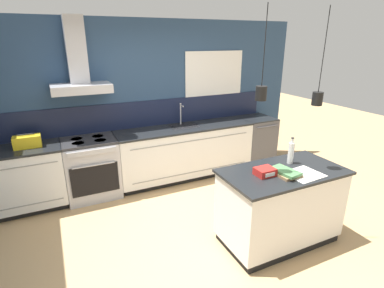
{
  "coord_description": "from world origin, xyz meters",
  "views": [
    {
      "loc": [
        -1.41,
        -2.7,
        2.29
      ],
      "look_at": [
        0.11,
        0.5,
        1.05
      ],
      "focal_mm": 28.0,
      "sensor_mm": 36.0,
      "label": 1
    }
  ],
  "objects": [
    {
      "name": "kitchen_island",
      "position": [
        0.82,
        -0.39,
        0.46
      ],
      "size": [
        1.4,
        0.76,
        0.91
      ],
      "color": "black",
      "rests_on": "ground_plane"
    },
    {
      "name": "counter_run_left",
      "position": [
        -1.88,
        1.69,
        0.46
      ],
      "size": [
        0.99,
        0.64,
        0.91
      ],
      "color": "black",
      "rests_on": "ground_plane"
    },
    {
      "name": "counter_run_sink",
      "position": [
        0.54,
        1.69,
        0.46
      ],
      "size": [
        2.35,
        0.64,
        1.28
      ],
      "color": "black",
      "rests_on": "ground_plane"
    },
    {
      "name": "bottle_on_island",
      "position": [
        1.03,
        -0.25,
        1.04
      ],
      "size": [
        0.07,
        0.07,
        0.32
      ],
      "color": "silver",
      "rests_on": "kitchen_island"
    },
    {
      "name": "yellow_toolbox",
      "position": [
        -1.78,
        1.69,
        0.99
      ],
      "size": [
        0.34,
        0.18,
        0.19
      ],
      "color": "gold",
      "rests_on": "counter_run_left"
    },
    {
      "name": "wall_back",
      "position": [
        -0.06,
        2.0,
        1.35
      ],
      "size": [
        5.6,
        2.56,
        2.6
      ],
      "color": "navy",
      "rests_on": "ground_plane"
    },
    {
      "name": "paper_pile",
      "position": [
        0.94,
        -0.56,
        0.91
      ],
      "size": [
        0.4,
        0.35,
        0.01
      ],
      "color": "silver",
      "rests_on": "kitchen_island"
    },
    {
      "name": "book_stack",
      "position": [
        0.76,
        -0.47,
        0.94
      ],
      "size": [
        0.25,
        0.35,
        0.06
      ],
      "color": "olive",
      "rests_on": "kitchen_island"
    },
    {
      "name": "ground_plane",
      "position": [
        0.0,
        0.0,
        0.0
      ],
      "size": [
        16.0,
        16.0,
        0.0
      ],
      "primitive_type": "plane",
      "color": "tan",
      "rests_on": "ground"
    },
    {
      "name": "red_supply_box",
      "position": [
        0.55,
        -0.39,
        0.95
      ],
      "size": [
        0.2,
        0.17,
        0.08
      ],
      "color": "red",
      "rests_on": "kitchen_island"
    },
    {
      "name": "oven_range",
      "position": [
        -1.01,
        1.69,
        0.46
      ],
      "size": [
        0.76,
        0.66,
        0.91
      ],
      "color": "#B5B5BA",
      "rests_on": "ground_plane"
    },
    {
      "name": "dishwasher",
      "position": [
        2.0,
        1.69,
        0.46
      ],
      "size": [
        0.59,
        0.65,
        0.91
      ],
      "color": "#4C4C51",
      "rests_on": "ground_plane"
    }
  ]
}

